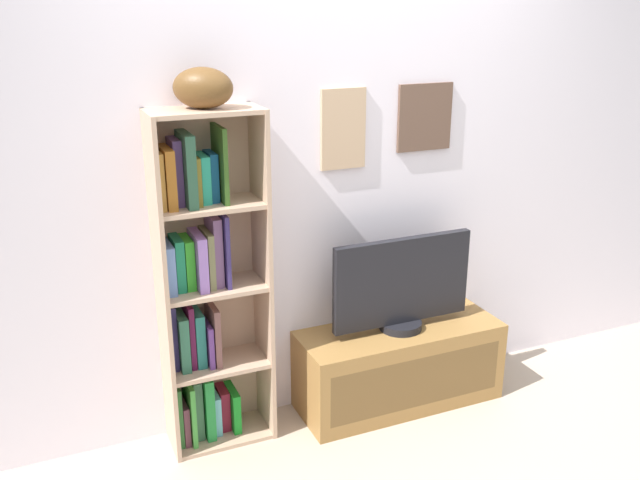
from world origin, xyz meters
The scene contains 5 objects.
back_wall centered at (0.00, 1.13, 1.30)m, with size 4.80×0.08×2.60m.
bookshelf centered at (-0.70, 1.00, 0.78)m, with size 0.49×0.26×1.61m.
football centered at (-0.66, 0.97, 1.70)m, with size 0.26×0.17×0.17m, color brown.
tv_stand centered at (0.30, 0.90, 0.22)m, with size 1.07×0.39×0.43m.
television centered at (0.30, 0.90, 0.67)m, with size 0.76×0.22×0.49m.
Camera 1 is at (-1.38, -1.92, 2.05)m, focal length 39.17 mm.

